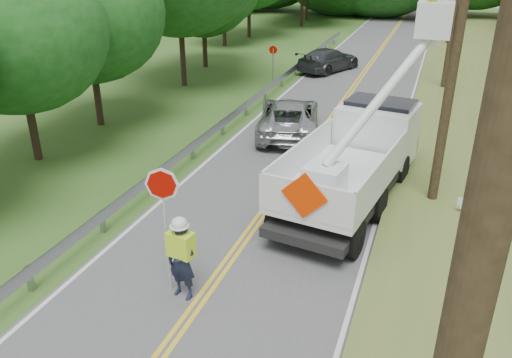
% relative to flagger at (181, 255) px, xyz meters
% --- Properties ---
extents(road, '(7.20, 96.00, 0.03)m').
position_rel_flagger_xyz_m(road, '(0.46, 11.93, -1.17)').
color(road, '#515153').
rests_on(road, ground).
extents(guardrail, '(0.18, 48.00, 0.77)m').
position_rel_flagger_xyz_m(guardrail, '(-3.56, 12.84, -0.63)').
color(guardrail, gray).
rests_on(guardrail, ground).
extents(utility_poles, '(1.60, 43.30, 10.00)m').
position_rel_flagger_xyz_m(utility_poles, '(5.46, 14.95, 4.09)').
color(utility_poles, black).
rests_on(utility_poles, ground).
extents(tall_grass_verge, '(7.00, 96.00, 0.30)m').
position_rel_flagger_xyz_m(tall_grass_verge, '(7.56, 11.93, -1.03)').
color(tall_grass_verge, '#59692D').
rests_on(tall_grass_verge, ground).
extents(flagger, '(1.23, 0.59, 3.27)m').
position_rel_flagger_xyz_m(flagger, '(0.00, 0.00, 0.00)').
color(flagger, '#191E33').
rests_on(flagger, road).
extents(bucket_truck, '(4.25, 8.13, 7.51)m').
position_rel_flagger_xyz_m(bucket_truck, '(3.14, 7.24, 0.50)').
color(bucket_truck, black).
rests_on(bucket_truck, road).
extents(suv_silver, '(3.83, 6.04, 1.55)m').
position_rel_flagger_xyz_m(suv_silver, '(-0.90, 12.09, -0.38)').
color(suv_silver, '#A6A8AD').
rests_on(suv_silver, road).
extents(suv_darkgrey, '(3.91, 5.51, 1.48)m').
position_rel_flagger_xyz_m(suv_darkgrey, '(-1.88, 24.85, -0.42)').
color(suv_darkgrey, '#393C40').
rests_on(suv_darkgrey, road).
extents(stop_sign_permanent, '(0.50, 0.06, 2.36)m').
position_rel_flagger_xyz_m(stop_sign_permanent, '(-4.21, 19.98, 0.37)').
color(stop_sign_permanent, gray).
rests_on(stop_sign_permanent, ground).
extents(yard_sign, '(0.52, 0.16, 0.77)m').
position_rel_flagger_xyz_m(yard_sign, '(6.45, 6.19, -0.62)').
color(yard_sign, white).
rests_on(yard_sign, ground).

